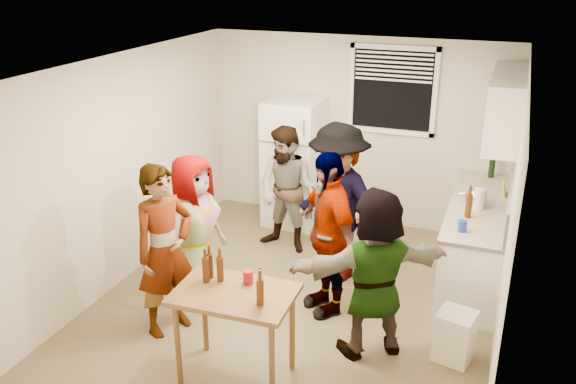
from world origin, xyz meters
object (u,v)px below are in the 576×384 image
at_px(guest_black, 326,308).
at_px(trash_bin, 455,334).
at_px(guest_stripe, 171,327).
at_px(guest_back_right, 336,276).
at_px(guest_orange, 370,349).
at_px(kettle, 475,206).
at_px(guest_back_left, 287,248).
at_px(refrigerator, 294,163).
at_px(beer_bottle_counter, 467,217).
at_px(blue_cup, 462,231).
at_px(beer_bottle_table, 221,280).
at_px(red_cup, 248,283).
at_px(guest_grey, 199,297).
at_px(serving_table, 237,375).
at_px(wine_bottle, 491,177).

bearing_deg(guest_black, trash_bin, 30.12).
height_order(guest_stripe, guest_back_right, guest_back_right).
relative_size(guest_black, guest_orange, 1.06).
xyz_separation_m(kettle, guest_back_left, (-2.18, 0.00, -0.90)).
xyz_separation_m(refrigerator, guest_black, (1.08, -1.97, -0.85)).
xyz_separation_m(kettle, beer_bottle_counter, (-0.05, -0.34, -0.00)).
bearing_deg(blue_cup, guest_orange, -123.74).
distance_m(beer_bottle_table, guest_stripe, 1.16).
relative_size(beer_bottle_counter, guest_back_left, 0.16).
relative_size(trash_bin, guest_back_right, 0.26).
bearing_deg(refrigerator, trash_bin, -44.33).
relative_size(red_cup, guest_back_left, 0.07).
height_order(kettle, beer_bottle_table, kettle).
height_order(beer_bottle_table, guest_orange, beer_bottle_table).
bearing_deg(guest_black, guest_grey, -121.48).
bearing_deg(trash_bin, beer_bottle_counter, 93.30).
distance_m(serving_table, guest_black, 1.38).
relative_size(beer_bottle_table, guest_back_left, 0.14).
distance_m(refrigerator, red_cup, 3.20).
height_order(blue_cup, red_cup, blue_cup).
height_order(serving_table, red_cup, red_cup).
bearing_deg(guest_orange, kettle, -146.77).
xyz_separation_m(beer_bottle_counter, guest_orange, (-0.66, -1.34, -0.90)).
height_order(blue_cup, guest_grey, blue_cup).
bearing_deg(kettle, red_cup, -104.06).
height_order(kettle, guest_orange, kettle).
height_order(guest_back_left, guest_black, guest_back_left).
distance_m(wine_bottle, beer_bottle_counter, 1.37).
height_order(wine_bottle, guest_grey, wine_bottle).
height_order(beer_bottle_table, guest_back_right, beer_bottle_table).
relative_size(serving_table, guest_orange, 0.62).
bearing_deg(blue_cup, beer_bottle_table, -138.71).
height_order(red_cup, guest_grey, red_cup).
bearing_deg(guest_back_left, kettle, 10.40).
distance_m(guest_back_left, guest_black, 1.44).
bearing_deg(guest_black, kettle, 87.62).
xyz_separation_m(kettle, guest_stripe, (-2.65, -2.03, -0.90)).
bearing_deg(trash_bin, blue_cup, 96.03).
height_order(refrigerator, guest_back_left, refrigerator).
bearing_deg(guest_stripe, refrigerator, 20.34).
bearing_deg(trash_bin, guest_orange, -168.91).
xyz_separation_m(guest_stripe, guest_orange, (1.93, 0.34, 0.00)).
bearing_deg(guest_back_left, guest_back_right, -20.52).
height_order(refrigerator, beer_bottle_counter, refrigerator).
relative_size(beer_bottle_counter, guest_orange, 0.16).
relative_size(blue_cup, guest_grey, 0.07).
xyz_separation_m(beer_bottle_table, guest_back_right, (0.49, 1.88, -0.84)).
height_order(wine_bottle, serving_table, wine_bottle).
bearing_deg(guest_orange, trash_bin, 157.23).
distance_m(beer_bottle_table, guest_black, 1.57).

